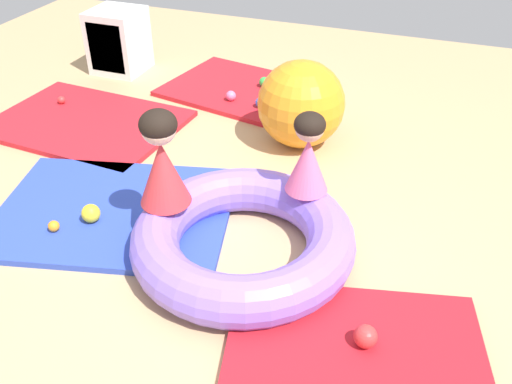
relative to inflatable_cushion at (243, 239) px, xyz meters
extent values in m
plane|color=tan|center=(-0.03, -0.04, -0.13)|extent=(8.00, 8.00, 0.00)
cube|color=#2D47B7|center=(-0.88, 0.10, -0.11)|extent=(1.61, 1.36, 0.04)
cube|color=red|center=(-1.71, 1.02, -0.11)|extent=(1.47, 1.10, 0.04)
cube|color=red|center=(-0.87, 2.03, -0.11)|extent=(1.27, 1.14, 0.04)
cube|color=#B21923|center=(0.75, -0.57, -0.11)|extent=(1.38, 1.28, 0.04)
torus|color=#8466E0|center=(0.00, 0.00, 0.00)|extent=(1.21, 1.21, 0.26)
cone|color=#E5608E|center=(0.23, 0.39, 0.29)|extent=(0.26, 0.26, 0.32)
sphere|color=#DBAD89|center=(0.23, 0.39, 0.52)|extent=(0.16, 0.16, 0.16)
ellipsoid|color=black|center=(0.23, 0.39, 0.54)|extent=(0.17, 0.17, 0.13)
cone|color=red|center=(-0.46, 0.01, 0.31)|extent=(0.39, 0.39, 0.37)
sphere|color=beige|center=(-0.46, 0.01, 0.58)|extent=(0.18, 0.18, 0.18)
ellipsoid|color=black|center=(-0.46, 0.01, 0.60)|extent=(0.20, 0.20, 0.16)
sphere|color=red|center=(-2.07, 1.21, -0.06)|extent=(0.06, 0.06, 0.06)
sphere|color=blue|center=(-0.52, 1.71, -0.05)|extent=(0.08, 0.08, 0.08)
sphere|color=green|center=(-0.63, 2.10, -0.05)|extent=(0.09, 0.09, 0.09)
sphere|color=orange|center=(-1.08, -0.20, -0.06)|extent=(0.07, 0.07, 0.07)
sphere|color=yellow|center=(-0.93, -0.05, -0.04)|extent=(0.11, 0.11, 0.11)
sphere|color=pink|center=(-0.80, 1.75, -0.05)|extent=(0.08, 0.08, 0.08)
sphere|color=red|center=(0.75, -0.41, -0.04)|extent=(0.11, 0.11, 0.11)
sphere|color=orange|center=(-0.08, 1.34, 0.18)|extent=(0.62, 0.62, 0.62)
cube|color=silver|center=(-2.04, 2.09, 0.15)|extent=(0.44, 0.44, 0.56)
cube|color=#2D2D33|center=(-2.04, 1.97, 0.15)|extent=(0.34, 0.20, 0.44)
camera|label=1|loc=(0.89, -2.19, 1.93)|focal=39.75mm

